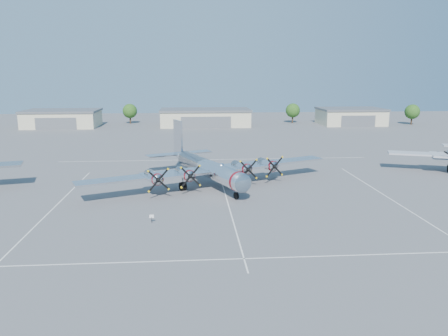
{
  "coord_description": "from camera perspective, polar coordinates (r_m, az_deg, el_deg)",
  "views": [
    {
      "loc": [
        -4.63,
        -58.83,
        16.51
      ],
      "look_at": [
        0.02,
        2.37,
        3.2
      ],
      "focal_mm": 35.0,
      "sensor_mm": 36.0,
      "label": 1
    }
  ],
  "objects": [
    {
      "name": "tree_west",
      "position": [
        150.72,
        -12.19,
        7.29
      ],
      "size": [
        4.8,
        4.8,
        6.64
      ],
      "color": "#382619",
      "rests_on": "ground"
    },
    {
      "name": "hangar_east",
      "position": [
        150.94,
        16.19,
        6.51
      ],
      "size": [
        20.6,
        14.6,
        5.4
      ],
      "color": "beige",
      "rests_on": "ground"
    },
    {
      "name": "ground",
      "position": [
        61.28,
        0.15,
        -3.39
      ],
      "size": [
        260.0,
        260.0,
        0.0
      ],
      "primitive_type": "plane",
      "color": "#57575A",
      "rests_on": "ground"
    },
    {
      "name": "tree_east",
      "position": [
        151.36,
        8.98,
        7.43
      ],
      "size": [
        4.8,
        4.8,
        6.64
      ],
      "color": "#382619",
      "rests_on": "ground"
    },
    {
      "name": "parking_lines",
      "position": [
        59.6,
        0.28,
        -3.84
      ],
      "size": [
        60.0,
        50.08,
        0.01
      ],
      "color": "silver",
      "rests_on": "ground"
    },
    {
      "name": "info_placard",
      "position": [
        50.11,
        -9.44,
        -6.35
      ],
      "size": [
        0.51,
        0.06,
        0.97
      ],
      "rotation": [
        0.0,
        0.0,
        0.0
      ],
      "color": "black",
      "rests_on": "ground"
    },
    {
      "name": "tree_far_east",
      "position": [
        157.16,
        23.37,
        6.76
      ],
      "size": [
        4.8,
        4.8,
        6.64
      ],
      "color": "#382619",
      "rests_on": "ground"
    },
    {
      "name": "hangar_west",
      "position": [
        147.12,
        -20.37,
        6.09
      ],
      "size": [
        22.6,
        14.6,
        5.4
      ],
      "color": "beige",
      "rests_on": "ground"
    },
    {
      "name": "hangar_center",
      "position": [
        141.54,
        -2.46,
        6.63
      ],
      "size": [
        28.6,
        14.6,
        5.4
      ],
      "color": "beige",
      "rests_on": "ground"
    },
    {
      "name": "main_bomber_b29",
      "position": [
        66.61,
        -2.27,
        -2.12
      ],
      "size": [
        46.67,
        40.16,
        8.68
      ],
      "primitive_type": null,
      "rotation": [
        0.0,
        0.0,
        0.41
      ],
      "color": "silver",
      "rests_on": "ground"
    }
  ]
}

